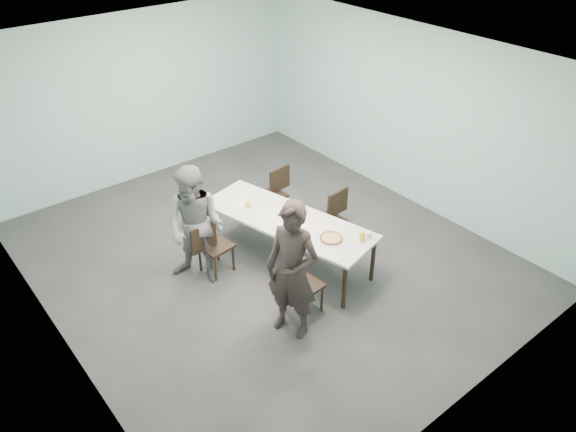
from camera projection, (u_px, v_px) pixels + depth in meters
ground at (265, 256)px, 8.49m from camera, size 7.00×7.00×0.00m
room_shell at (261, 133)px, 7.40m from camera, size 6.02×7.02×3.01m
table at (287, 222)px, 8.02m from camera, size 1.49×2.74×0.75m
chair_near_left at (299, 284)px, 7.16m from camera, size 0.63×0.45×0.87m
chair_far_left at (211, 244)px, 7.89m from camera, size 0.63×0.47×0.87m
chair_near_right at (332, 215)px, 8.54m from camera, size 0.63×0.45×0.87m
chair_far_right at (275, 190)px, 9.17m from camera, size 0.63×0.46×0.87m
diner_near at (292, 271)px, 6.69m from camera, size 0.67×0.80×1.86m
diner_far at (196, 226)px, 7.60m from camera, size 1.01×1.07×1.75m
pizza at (331, 238)px, 7.55m from camera, size 0.34×0.34×0.04m
side_plate at (323, 228)px, 7.79m from camera, size 0.18×0.18×0.01m
beer_glass at (362, 237)px, 7.48m from camera, size 0.08×0.08×0.15m
water_tumbler at (369, 235)px, 7.57m from camera, size 0.08×0.08×0.09m
tealight at (295, 222)px, 7.88m from camera, size 0.06×0.06×0.05m
amber_tumbler at (248, 205)px, 8.24m from camera, size 0.07×0.07×0.08m
menu at (239, 203)px, 8.34m from camera, size 0.34×0.28×0.01m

